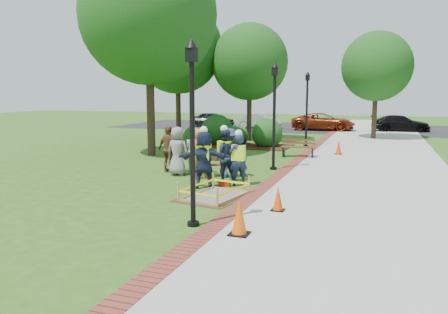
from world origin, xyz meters
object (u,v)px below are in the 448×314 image
(lamp_near, at_px, (192,119))
(hivis_worker_a, at_px, (204,158))
(wet_concrete_pad, at_px, (215,189))
(hivis_worker_c, at_px, (224,154))
(cone_front, at_px, (239,218))
(hivis_worker_b, at_px, (238,158))
(bench_near, at_px, (209,169))

(lamp_near, distance_m, hivis_worker_a, 4.32)
(wet_concrete_pad, bearing_deg, hivis_worker_c, 102.89)
(wet_concrete_pad, bearing_deg, cone_front, -60.60)
(cone_front, bearing_deg, hivis_worker_b, 108.15)
(hivis_worker_a, bearing_deg, wet_concrete_pad, -53.19)
(hivis_worker_a, bearing_deg, cone_front, -58.61)
(bench_near, xyz_separation_m, hivis_worker_c, (0.97, -0.97, 0.74))
(lamp_near, height_order, hivis_worker_c, lamp_near)
(hivis_worker_b, distance_m, hivis_worker_c, 0.73)
(hivis_worker_b, relative_size, hivis_worker_c, 0.94)
(wet_concrete_pad, relative_size, hivis_worker_c, 1.30)
(wet_concrete_pad, bearing_deg, lamp_near, -79.36)
(lamp_near, xyz_separation_m, hivis_worker_a, (-1.31, 3.84, -1.49))
(bench_near, relative_size, hivis_worker_c, 0.71)
(cone_front, xyz_separation_m, lamp_near, (-1.22, 0.30, 2.08))
(wet_concrete_pad, bearing_deg, hivis_worker_b, 85.57)
(bench_near, bearing_deg, hivis_worker_c, -45.03)
(cone_front, relative_size, lamp_near, 0.19)
(wet_concrete_pad, distance_m, hivis_worker_c, 2.34)
(bench_near, xyz_separation_m, lamp_near, (1.99, -5.92, 2.25))
(bench_near, relative_size, lamp_near, 0.33)
(cone_front, xyz_separation_m, hivis_worker_c, (-2.24, 5.26, 0.58))
(hivis_worker_b, bearing_deg, cone_front, -71.85)
(lamp_near, xyz_separation_m, hivis_worker_b, (-0.39, 4.60, -1.55))
(bench_near, height_order, hivis_worker_a, hivis_worker_a)
(lamp_near, height_order, hivis_worker_a, lamp_near)
(wet_concrete_pad, distance_m, hivis_worker_b, 1.94)
(hivis_worker_a, xyz_separation_m, hivis_worker_c, (0.29, 1.11, -0.02))
(hivis_worker_a, bearing_deg, lamp_near, -71.21)
(wet_concrete_pad, xyz_separation_m, lamp_near, (0.53, -2.80, 2.25))
(hivis_worker_c, bearing_deg, hivis_worker_b, -29.20)
(wet_concrete_pad, height_order, hivis_worker_a, hivis_worker_a)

